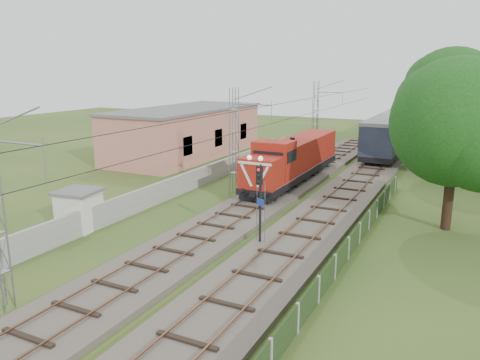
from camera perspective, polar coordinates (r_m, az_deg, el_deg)
The scene contains 14 objects.
ground at distance 24.79m, azimuth -7.27°, elevation -8.80°, with size 140.00×140.00×0.00m, color #2E4C1C.
track_main at distance 30.43m, azimuth 0.03°, elevation -4.07°, with size 4.20×70.00×0.45m.
track_side at distance 40.83m, azimuth 14.59°, elevation 0.04°, with size 4.20×80.00×0.45m.
catenary at distance 35.21m, azimuth -0.65°, elevation 4.80°, with size 3.31×70.00×8.00m.
boundary_wall at distance 37.56m, azimuth -5.47°, elevation 0.16°, with size 0.25×40.00×1.50m, color #9E9E99.
station_building at distance 51.69m, azimuth -6.52°, elevation 5.89°, with size 8.40×20.40×5.22m.
fence at distance 24.17m, azimuth 13.04°, elevation -8.11°, with size 0.12×32.00×1.20m.
locomotive at distance 38.85m, azimuth 6.56°, elevation 2.62°, with size 2.78×15.85×4.03m.
coach_rake at distance 92.83m, azimuth 21.72°, elevation 8.35°, with size 3.22×96.22×3.73m.
signal_post at distance 24.38m, azimuth 2.43°, elevation -1.40°, with size 0.47×0.39×4.51m.
relay_hut at distance 29.27m, azimuth -19.02°, elevation -3.42°, with size 2.63×2.63×2.41m.
tree_a at distance 29.33m, azimuth 25.06°, elevation 6.21°, with size 7.77×7.40×10.07m.
tree_b at distance 43.88m, azimuth 24.48°, elevation 9.15°, with size 8.61×8.20×11.16m.
tree_c at distance 47.73m, azimuth 25.25°, elevation 8.14°, with size 7.40×7.04×9.59m.
Camera 1 is at (12.91, -19.00, 9.33)m, focal length 35.00 mm.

